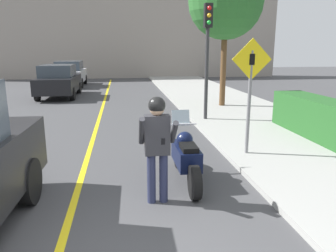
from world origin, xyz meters
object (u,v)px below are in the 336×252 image
person_biker (157,139)px  parked_car_silver (70,73)px  motorcycle (186,157)px  traffic_light (208,40)px  street_tree (226,2)px  crossing_sign (250,86)px  parked_car_black (59,81)px

person_biker → parked_car_silver: size_ratio=0.42×
motorcycle → traffic_light: (1.69, 5.03, 2.25)m
person_biker → traffic_light: traffic_light is taller
street_tree → crossing_sign: bearing=-102.3°
crossing_sign → person_biker: bearing=-139.4°
crossing_sign → street_tree: bearing=77.7°
street_tree → parked_car_silver: (-7.67, 9.56, -3.46)m
motorcycle → parked_car_black: bearing=110.1°
motorcycle → street_tree: 9.10m
traffic_light → parked_car_black: size_ratio=0.90×
traffic_light → parked_car_black: 9.44m
parked_car_silver → street_tree: bearing=-51.3°
motorcycle → street_tree: (3.09, 7.66, 3.83)m
motorcycle → traffic_light: 5.76m
parked_car_silver → traffic_light: bearing=-62.8°
traffic_light → parked_car_silver: traffic_light is taller
person_biker → street_tree: (3.73, 8.47, 3.23)m
crossing_sign → parked_car_silver: (-6.25, 16.04, -0.82)m
person_biker → parked_car_silver: person_biker is taller
traffic_light → motorcycle: bearing=-108.6°
parked_car_black → person_biker: bearing=-73.6°
crossing_sign → parked_car_silver: 17.24m
street_tree → parked_car_silver: street_tree is taller
crossing_sign → street_tree: (1.42, 6.49, 2.64)m
motorcycle → parked_car_silver: bearing=104.9°
traffic_light → street_tree: size_ratio=0.66×
person_biker → crossing_sign: size_ratio=0.68×
traffic_light → parked_car_black: (-6.09, 6.96, -1.89)m
parked_car_silver → person_biker: bearing=-77.7°
traffic_light → parked_car_black: traffic_light is taller
person_biker → parked_car_black: 13.34m
crossing_sign → parked_car_black: 12.43m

